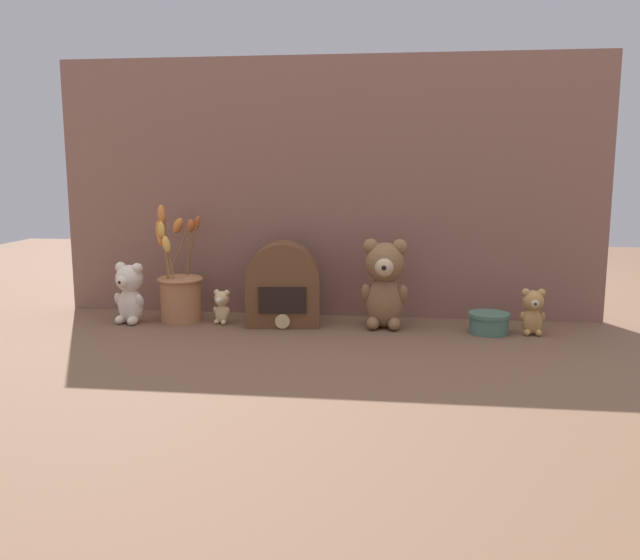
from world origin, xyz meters
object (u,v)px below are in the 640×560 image
Objects in this scene: teddy_bear_small at (533,311)px; teddy_bear_medium at (129,292)px; teddy_bear_tiny at (222,306)px; flower_vase at (180,291)px; teddy_bear_large at (385,282)px; decorative_tin_tall at (489,323)px; vintage_radio at (283,287)px.

teddy_bear_medium is at bearing -179.47° from teddy_bear_small.
teddy_bear_tiny is at bearing 178.85° from teddy_bear_small.
teddy_bear_medium is 0.52× the size of flower_vase.
teddy_bear_medium is 1.40× the size of teddy_bear_small.
teddy_bear_tiny is (-0.84, 0.02, -0.01)m from teddy_bear_small.
teddy_bear_large reaches higher than decorative_tin_tall.
teddy_bear_tiny is (-0.45, -0.01, -0.08)m from teddy_bear_large.
teddy_bear_small is 0.37× the size of flower_vase.
flower_vase is (-0.57, 0.01, -0.04)m from teddy_bear_large.
teddy_bear_small is 0.67m from vintage_radio.
teddy_bear_large is 0.73× the size of flower_vase.
teddy_bear_small is 0.84m from teddy_bear_tiny.
vintage_radio is at bearing 5.81° from teddy_bear_medium.
vintage_radio reaches higher than teddy_bear_tiny.
teddy_bear_tiny is 0.18m from vintage_radio.
flower_vase reaches higher than teddy_bear_tiny.
teddy_bear_small is at bearing -2.88° from vintage_radio.
teddy_bear_large is at bearing 1.11° from teddy_bear_tiny.
teddy_bear_large is at bearing 2.90° from teddy_bear_medium.
teddy_bear_small is at bearing -1.15° from teddy_bear_tiny.
teddy_bear_tiny is at bearing -178.89° from teddy_bear_large.
flower_vase reaches higher than vintage_radio.
teddy_bear_large is 1.06× the size of vintage_radio.
teddy_bear_medium is at bearing -162.24° from flower_vase.
teddy_bear_large is 1.99× the size of teddy_bear_small.
decorative_tin_tall is at bearing -1.38° from teddy_bear_tiny.
teddy_bear_tiny is at bearing 178.62° from decorative_tin_tall.
teddy_bear_small is (1.09, 0.01, -0.03)m from teddy_bear_medium.
teddy_bear_medium is 1.79× the size of teddy_bear_tiny.
flower_vase reaches higher than decorative_tin_tall.
teddy_bear_large is at bearing -0.65° from flower_vase.
teddy_bear_tiny is at bearing 6.02° from teddy_bear_medium.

